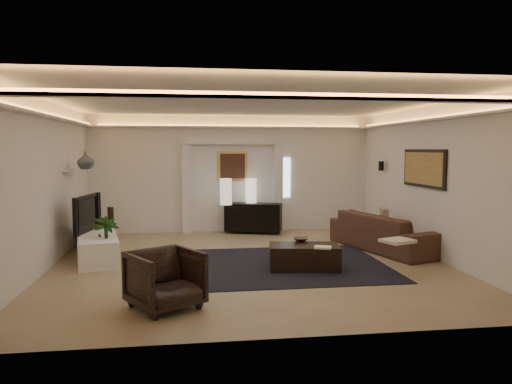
{
  "coord_description": "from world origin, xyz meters",
  "views": [
    {
      "loc": [
        -1.06,
        -8.52,
        2.08
      ],
      "look_at": [
        0.2,
        0.6,
        1.25
      ],
      "focal_mm": 33.68,
      "sensor_mm": 36.0,
      "label": 1
    }
  ],
  "objects": [
    {
      "name": "ceiling",
      "position": [
        0.0,
        0.0,
        2.9
      ],
      "size": [
        7.0,
        7.0,
        0.0
      ],
      "primitive_type": "plane",
      "rotation": [
        3.14,
        0.0,
        0.0
      ],
      "color": "white",
      "rests_on": "ground"
    },
    {
      "name": "wall_niche",
      "position": [
        -3.44,
        1.4,
        1.65
      ],
      "size": [
        0.1,
        0.55,
        0.04
      ],
      "primitive_type": "cube",
      "color": "silver",
      "rests_on": "wall_left"
    },
    {
      "name": "figurine",
      "position": [
        -2.76,
        2.02,
        0.64
      ],
      "size": [
        0.17,
        0.17,
        0.35
      ],
      "primitive_type": "cylinder",
      "rotation": [
        0.0,
        0.0,
        -0.36
      ],
      "color": "black",
      "rests_on": "media_ledge"
    },
    {
      "name": "cove_soffit",
      "position": [
        0.0,
        0.0,
        2.62
      ],
      "size": [
        7.0,
        7.0,
        0.04
      ],
      "primitive_type": "cube",
      "color": "silver",
      "rests_on": "ceiling"
    },
    {
      "name": "lamp_left",
      "position": [
        -0.21,
        2.9,
        1.09
      ],
      "size": [
        0.34,
        0.34,
        0.63
      ],
      "primitive_type": "cylinder",
      "rotation": [
        0.0,
        0.0,
        -0.24
      ],
      "color": "beige",
      "rests_on": "console"
    },
    {
      "name": "pilaster_left",
      "position": [
        -1.15,
        3.4,
        1.1
      ],
      "size": [
        0.22,
        0.2,
        2.2
      ],
      "primitive_type": "cube",
      "color": "silver",
      "rests_on": "ground"
    },
    {
      "name": "coffee_table",
      "position": [
        0.88,
        -0.55,
        0.2
      ],
      "size": [
        1.27,
        0.81,
        0.44
      ],
      "primitive_type": "cube",
      "rotation": [
        0.0,
        0.0,
        -0.14
      ],
      "color": "black",
      "rests_on": "ground"
    },
    {
      "name": "wall_sconce",
      "position": [
        3.38,
        2.2,
        1.68
      ],
      "size": [
        0.12,
        0.12,
        0.22
      ],
      "primitive_type": "cylinder",
      "color": "black",
      "rests_on": "wall_right"
    },
    {
      "name": "media_ledge",
      "position": [
        -2.89,
        1.09,
        0.23
      ],
      "size": [
        1.24,
        2.81,
        0.51
      ],
      "primitive_type": "cube",
      "rotation": [
        0.0,
        0.0,
        0.21
      ],
      "color": "white",
      "rests_on": "ground"
    },
    {
      "name": "wall_back",
      "position": [
        0.0,
        3.5,
        1.45
      ],
      "size": [
        7.0,
        0.0,
        7.0
      ],
      "primitive_type": "plane",
      "rotation": [
        1.57,
        0.0,
        0.0
      ],
      "color": "white",
      "rests_on": "ground"
    },
    {
      "name": "console",
      "position": [
        0.48,
        3.1,
        0.4
      ],
      "size": [
        1.44,
        0.84,
        0.69
      ],
      "primitive_type": "cube",
      "rotation": [
        0.0,
        0.0,
        -0.32
      ],
      "color": "black",
      "rests_on": "ground"
    },
    {
      "name": "throw_blanket",
      "position": [
        2.36,
        -1.03,
        0.55
      ],
      "size": [
        0.6,
        0.55,
        0.05
      ],
      "primitive_type": "cube",
      "rotation": [
        0.0,
        0.0,
        0.37
      ],
      "color": "silver",
      "rests_on": "sofa"
    },
    {
      "name": "throw_pillow",
      "position": [
        3.15,
        1.41,
        0.55
      ],
      "size": [
        0.26,
        0.48,
        0.46
      ],
      "primitive_type": "cube",
      "rotation": [
        0.0,
        0.0,
        -0.28
      ],
      "color": "tan",
      "rests_on": "sofa"
    },
    {
      "name": "alcove_header",
      "position": [
        0.0,
        3.4,
        2.25
      ],
      "size": [
        2.52,
        0.2,
        0.12
      ],
      "primitive_type": "cube",
      "color": "silver",
      "rests_on": "wall_back"
    },
    {
      "name": "floor",
      "position": [
        0.0,
        0.0,
        0.0
      ],
      "size": [
        7.0,
        7.0,
        0.0
      ],
      "primitive_type": "plane",
      "color": "tan",
      "rests_on": "ground"
    },
    {
      "name": "tv",
      "position": [
        -3.15,
        1.03,
        0.81
      ],
      "size": [
        1.26,
        0.38,
        0.72
      ],
      "primitive_type": "imported",
      "rotation": [
        0.0,
        0.0,
        1.4
      ],
      "color": "black",
      "rests_on": "media_ledge"
    },
    {
      "name": "art_panel_gold",
      "position": [
        3.44,
        0.3,
        1.7
      ],
      "size": [
        0.02,
        1.5,
        0.62
      ],
      "primitive_type": "cube",
      "color": "tan",
      "rests_on": "wall_right"
    },
    {
      "name": "daylight_slit",
      "position": [
        1.35,
        3.48,
        1.35
      ],
      "size": [
        0.25,
        0.03,
        1.0
      ],
      "primitive_type": "cube",
      "color": "white",
      "rests_on": "wall_back"
    },
    {
      "name": "ginger_jar",
      "position": [
        -3.15,
        1.59,
        1.85
      ],
      "size": [
        0.4,
        0.4,
        0.35
      ],
      "primitive_type": "imported",
      "rotation": [
        0.0,
        0.0,
        -0.22
      ],
      "color": "#454C55",
      "rests_on": "wall_niche"
    },
    {
      "name": "wall_left",
      "position": [
        -3.5,
        0.0,
        1.45
      ],
      "size": [
        0.0,
        7.0,
        7.0
      ],
      "primitive_type": "plane",
      "rotation": [
        1.57,
        0.0,
        1.57
      ],
      "color": "white",
      "rests_on": "ground"
    },
    {
      "name": "lamp_right",
      "position": [
        0.44,
        3.25,
        1.09
      ],
      "size": [
        0.3,
        0.3,
        0.6
      ],
      "primitive_type": "cylinder",
      "rotation": [
        0.0,
        0.0,
        0.13
      ],
      "color": "white",
      "rests_on": "console"
    },
    {
      "name": "painting_frame",
      "position": [
        0.0,
        3.47,
        1.65
      ],
      "size": [
        0.74,
        0.04,
        0.74
      ],
      "primitive_type": "cube",
      "color": "tan",
      "rests_on": "wall_back"
    },
    {
      "name": "sofa",
      "position": [
        2.91,
        0.78,
        0.38
      ],
      "size": [
        2.76,
        1.71,
        0.75
      ],
      "primitive_type": "imported",
      "rotation": [
        0.0,
        0.0,
        1.87
      ],
      "color": "#361C13",
      "rests_on": "ground"
    },
    {
      "name": "wall_right",
      "position": [
        3.5,
        0.0,
        1.45
      ],
      "size": [
        0.0,
        7.0,
        7.0
      ],
      "primitive_type": "plane",
      "rotation": [
        1.57,
        0.0,
        -1.57
      ],
      "color": "white",
      "rests_on": "ground"
    },
    {
      "name": "area_rug",
      "position": [
        0.4,
        -0.2,
        0.01
      ],
      "size": [
        4.0,
        3.0,
        0.01
      ],
      "primitive_type": "cube",
      "color": "black",
      "rests_on": "ground"
    },
    {
      "name": "pilaster_right",
      "position": [
        1.15,
        3.4,
        1.1
      ],
      "size": [
        0.22,
        0.2,
        2.2
      ],
      "primitive_type": "cube",
      "color": "silver",
      "rests_on": "ground"
    },
    {
      "name": "painting_canvas",
      "position": [
        0.0,
        3.44,
        1.65
      ],
      "size": [
        0.62,
        0.02,
        0.62
      ],
      "primitive_type": "cube",
      "color": "#4C2D1E",
      "rests_on": "wall_back"
    },
    {
      "name": "armchair",
      "position": [
        -1.39,
        -2.3,
        0.38
      ],
      "size": [
        1.14,
        1.15,
        0.77
      ],
      "primitive_type": "imported",
      "rotation": [
        0.0,
        0.0,
        0.56
      ],
      "color": "black",
      "rests_on": "ground"
    },
    {
      "name": "bowl",
      "position": [
        0.89,
        -0.23,
        0.44
      ],
      "size": [
        0.31,
        0.31,
        0.06
      ],
      "primitive_type": "imported",
      "rotation": [
        0.0,
        0.0,
        -0.21
      ],
      "color": "#4A3125",
      "rests_on": "coffee_table"
    },
    {
      "name": "wall_front",
      "position": [
        0.0,
        -3.5,
        1.45
      ],
      "size": [
        7.0,
        0.0,
        7.0
      ],
      "primitive_type": "plane",
      "rotation": [
        -1.57,
        0.0,
        0.0
      ],
      "color": "white",
      "rests_on": "ground"
    },
    {
      "name": "art_panel_frame",
      "position": [
        3.47,
        0.3,
        1.7
      ],
      "size": [
        0.04,
        1.64,
        0.74
      ],
      "primitive_type": "cube",
      "color": "black",
      "rests_on": "wall_right"
    },
    {
      "name": "magazine",
      "position": [
        1.12,
        -0.87,
        0.42
      ],
      "size": [
        0.33,
        0.28,
        0.03
      ],
      "primitive_type": "cube",
      "rotation": [
        0.0,
        0.0,
        -0.34
      ],
      "color": "#FFE4C1",
      "rests_on": "coffee_table"
    },
    {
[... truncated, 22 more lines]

